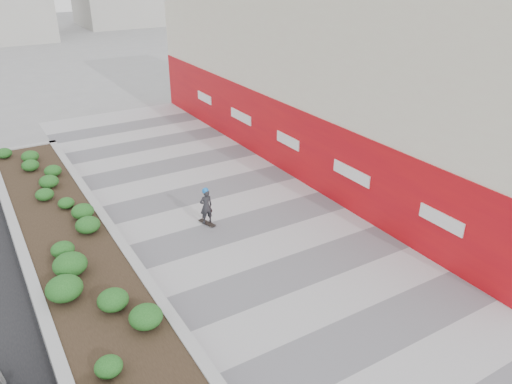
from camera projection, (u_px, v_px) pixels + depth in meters
ground at (333, 304)px, 13.52m from camera, size 160.00×160.00×0.00m
walkway at (273, 253)px, 15.84m from camera, size 8.00×36.00×0.01m
building at (334, 69)px, 21.97m from camera, size 6.04×24.08×8.00m
planter at (64, 232)px, 16.18m from camera, size 3.00×18.00×0.90m
manhole_cover at (286, 249)px, 16.07m from camera, size 0.44×0.44×0.01m
skateboarder at (206, 206)px, 17.19m from camera, size 0.48×0.75×1.42m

